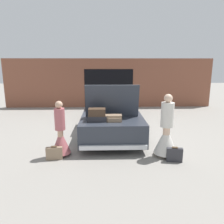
% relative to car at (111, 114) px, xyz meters
% --- Properties ---
extents(ground_plane, '(40.00, 40.00, 0.00)m').
position_rel_car_xyz_m(ground_plane, '(0.00, -0.01, -0.61)').
color(ground_plane, gray).
extents(garage_wall_back, '(12.00, 0.14, 2.80)m').
position_rel_car_xyz_m(garage_wall_back, '(0.00, 4.55, 0.78)').
color(garage_wall_back, brown).
rests_on(garage_wall_back, ground_plane).
extents(car, '(2.01, 5.07, 1.90)m').
position_rel_car_xyz_m(car, '(0.00, 0.00, 0.00)').
color(car, '#2D333D').
rests_on(car, ground_plane).
extents(person_left, '(0.53, 0.53, 1.56)m').
position_rel_car_xyz_m(person_left, '(-1.46, -2.37, -0.06)').
color(person_left, tan).
rests_on(person_left, ground_plane).
extents(person_right, '(0.66, 0.66, 1.75)m').
position_rel_car_xyz_m(person_right, '(1.46, -2.49, 0.01)').
color(person_right, beige).
rests_on(person_right, ground_plane).
extents(suitcase_beside_left_person, '(0.44, 0.17, 0.38)m').
position_rel_car_xyz_m(suitcase_beside_left_person, '(-1.59, -2.64, -0.44)').
color(suitcase_beside_left_person, '#8C7259').
rests_on(suitcase_beside_left_person, ground_plane).
extents(suitcase_beside_right_person, '(0.42, 0.18, 0.40)m').
position_rel_car_xyz_m(suitcase_beside_right_person, '(1.60, -2.87, -0.42)').
color(suitcase_beside_right_person, '#2D2D33').
rests_on(suitcase_beside_right_person, ground_plane).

